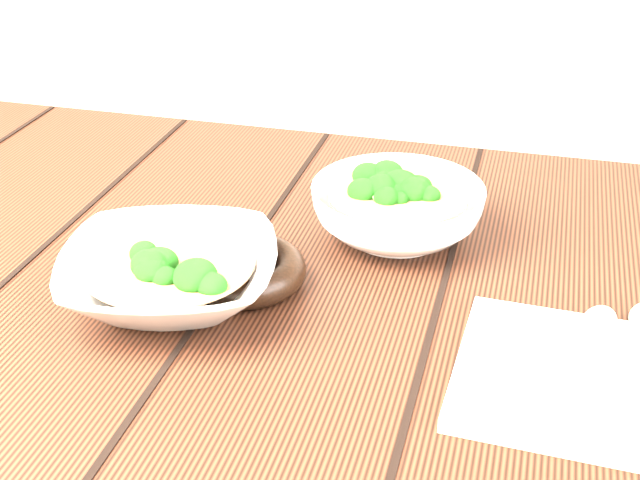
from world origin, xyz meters
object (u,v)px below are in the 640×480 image
(soup_bowl_front, at_px, (170,273))
(napkin, at_px, (596,383))
(trivet, at_px, (243,270))
(table, at_px, (246,393))
(soup_bowl_back, at_px, (397,209))

(soup_bowl_front, distance_m, napkin, 0.38)
(trivet, relative_size, napkin, 0.55)
(table, distance_m, napkin, 0.35)
(soup_bowl_back, distance_m, trivet, 0.18)
(soup_bowl_back, bearing_deg, table, -129.52)
(trivet, bearing_deg, napkin, -14.19)
(napkin, bearing_deg, soup_bowl_front, 176.58)
(napkin, bearing_deg, table, 170.61)
(trivet, bearing_deg, soup_bowl_front, -143.28)
(table, xyz_separation_m, soup_bowl_back, (0.12, 0.14, 0.15))
(table, distance_m, trivet, 0.13)
(table, xyz_separation_m, napkin, (0.32, -0.07, 0.13))
(soup_bowl_back, xyz_separation_m, trivet, (-0.12, -0.13, -0.02))
(soup_bowl_front, distance_m, soup_bowl_back, 0.25)
(soup_bowl_front, relative_size, soup_bowl_back, 1.29)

